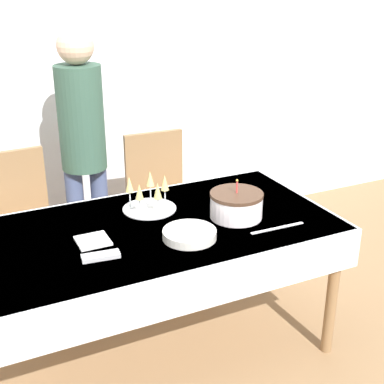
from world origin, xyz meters
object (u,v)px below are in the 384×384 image
(dining_chair_far_right, at_px, (160,199))
(person_standing, at_px, (83,137))
(birthday_cake, at_px, (236,205))
(champagne_tray, at_px, (149,195))
(plate_stack_main, at_px, (189,234))
(dining_chair_far_left, at_px, (21,225))

(dining_chair_far_right, height_order, person_standing, person_standing)
(birthday_cake, bearing_deg, champagne_tray, 142.12)
(champagne_tray, bearing_deg, person_standing, 103.30)
(dining_chair_far_right, distance_m, birthday_cake, 0.93)
(dining_chair_far_right, bearing_deg, champagne_tray, -117.30)
(person_standing, bearing_deg, birthday_cake, -61.34)
(plate_stack_main, bearing_deg, dining_chair_far_left, 123.31)
(birthday_cake, bearing_deg, dining_chair_far_right, 94.30)
(champagne_tray, bearing_deg, dining_chair_far_right, 62.70)
(plate_stack_main, distance_m, person_standing, 1.13)
(dining_chair_far_right, height_order, champagne_tray, dining_chair_far_right)
(plate_stack_main, bearing_deg, dining_chair_far_right, 75.57)
(dining_chair_far_left, xyz_separation_m, champagne_tray, (0.60, -0.59, 0.31))
(champagne_tray, bearing_deg, dining_chair_far_left, 135.51)
(dining_chair_far_left, distance_m, birthday_cake, 1.34)
(birthday_cake, relative_size, person_standing, 0.17)
(dining_chair_far_right, xyz_separation_m, plate_stack_main, (-0.25, -0.99, 0.25))
(birthday_cake, distance_m, plate_stack_main, 0.34)
(champagne_tray, height_order, person_standing, person_standing)
(birthday_cake, xyz_separation_m, champagne_tray, (-0.37, 0.29, 0.02))
(dining_chair_far_right, relative_size, champagne_tray, 3.38)
(dining_chair_far_left, distance_m, champagne_tray, 0.90)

